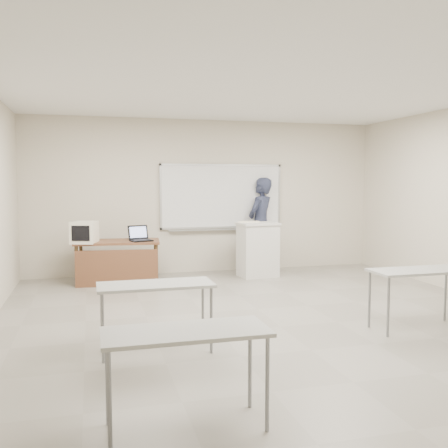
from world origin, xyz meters
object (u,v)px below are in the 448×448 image
object	(u,v)px
crt_monitor	(85,232)
presenter	(261,224)
whiteboard	(222,197)
instructor_desk	(118,253)
mouse	(133,239)
keyboard	(249,222)
podium	(258,250)
laptop	(141,237)

from	to	relation	value
crt_monitor	presenter	distance (m)	3.51
whiteboard	crt_monitor	bearing A→B (deg)	-163.27
whiteboard	presenter	world-z (taller)	whiteboard
instructor_desk	mouse	xyz separation A→B (m)	(0.28, 0.16, 0.22)
instructor_desk	presenter	size ratio (longest dim) A/B	0.78
crt_monitor	presenter	bearing A→B (deg)	28.47
instructor_desk	presenter	distance (m)	3.00
whiteboard	crt_monitor	xyz separation A→B (m)	(-2.64, -0.79, -0.55)
crt_monitor	keyboard	distance (m)	2.99
keyboard	instructor_desk	bearing A→B (deg)	-162.10
whiteboard	podium	size ratio (longest dim) A/B	2.43
whiteboard	keyboard	bearing A→B (deg)	-63.03
crt_monitor	mouse	distance (m)	0.86
instructor_desk	podium	bearing A→B (deg)	6.15
keyboard	crt_monitor	bearing A→B (deg)	-162.25
laptop	presenter	distance (m)	2.59
laptop	podium	bearing A→B (deg)	-13.98
podium	keyboard	bearing A→B (deg)	146.18
podium	laptop	size ratio (longest dim) A/B	2.82
whiteboard	podium	xyz separation A→B (m)	(0.50, -0.77, -0.97)
instructor_desk	presenter	xyz separation A→B (m)	(2.89, 0.70, 0.39)
crt_monitor	laptop	xyz separation A→B (m)	(0.95, 0.00, -0.12)
instructor_desk	podium	world-z (taller)	podium
whiteboard	instructor_desk	xyz separation A→B (m)	(-2.09, -0.78, -0.93)
mouse	presenter	xyz separation A→B (m)	(2.61, 0.54, 0.17)
crt_monitor	mouse	bearing A→B (deg)	28.67
instructor_desk	keyboard	bearing A→B (deg)	8.05
mouse	presenter	bearing A→B (deg)	-2.74
laptop	keyboard	bearing A→B (deg)	-11.68
laptop	mouse	world-z (taller)	laptop
laptop	crt_monitor	bearing A→B (deg)	165.62
whiteboard	crt_monitor	size ratio (longest dim) A/B	5.55
instructor_desk	presenter	world-z (taller)	presenter
whiteboard	laptop	bearing A→B (deg)	-154.90
mouse	instructor_desk	bearing A→B (deg)	-164.12
presenter	crt_monitor	bearing A→B (deg)	-29.00
crt_monitor	mouse	size ratio (longest dim) A/B	4.92
instructor_desk	laptop	world-z (taller)	laptop
keyboard	presenter	xyz separation A→B (m)	(0.45, 0.61, -0.10)
instructor_desk	keyboard	size ratio (longest dim) A/B	3.52
whiteboard	keyboard	xyz separation A→B (m)	(0.35, -0.69, -0.45)
crt_monitor	keyboard	xyz separation A→B (m)	(2.99, 0.10, 0.10)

